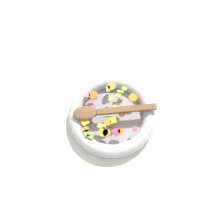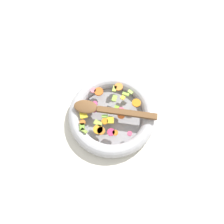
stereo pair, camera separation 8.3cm
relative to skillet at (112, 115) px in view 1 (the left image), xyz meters
name	(u,v)px [view 1 (the left image)]	position (x,y,z in m)	size (l,w,h in m)	color
ground_plane	(112,117)	(0.00, 0.00, -0.02)	(4.00, 4.00, 0.00)	silver
skillet	(112,115)	(0.00, 0.00, 0.00)	(0.34, 0.34, 0.05)	gray
chopped_vegetables	(108,112)	(0.00, 0.02, 0.03)	(0.24, 0.23, 0.01)	orange
wooden_spoon	(106,111)	(0.00, 0.02, 0.04)	(0.06, 0.32, 0.01)	brown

